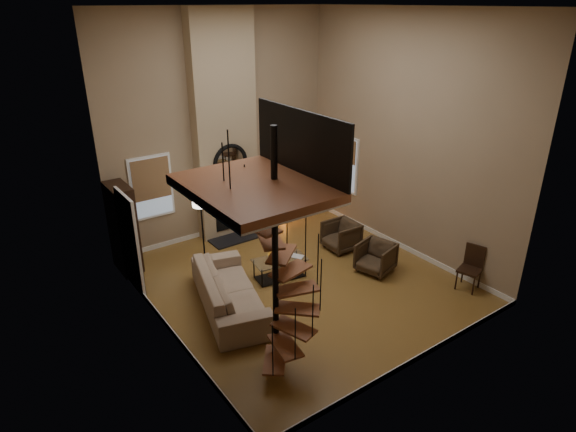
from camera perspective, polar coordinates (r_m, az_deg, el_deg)
ground at (r=10.77m, az=1.24°, el=-7.56°), size 6.00×6.50×0.01m
back_wall at (r=12.29m, az=-7.82°, el=10.19°), size 6.00×0.02×5.50m
front_wall at (r=7.44m, az=16.47°, el=0.25°), size 6.00×0.02×5.50m
left_wall at (r=8.29m, az=-15.54°, el=2.79°), size 0.02×6.50×5.50m
right_wall at (r=11.60m, az=13.52°, el=8.94°), size 0.02×6.50×5.50m
ceiling at (r=9.20m, az=1.57°, el=23.15°), size 6.00×6.50×0.01m
baseboard_back at (r=13.17m, az=-7.16°, el=-1.26°), size 6.00×0.02×0.12m
baseboard_front at (r=8.83m, az=14.34°, el=-15.94°), size 6.00×0.02×0.12m
baseboard_left at (r=9.55m, az=-13.70°, el=-12.42°), size 0.02×6.50×0.12m
baseboard_right at (r=12.53m, az=12.33°, el=-3.02°), size 0.02×6.50×0.12m
chimney_breast at (r=12.13m, az=-7.39°, el=10.03°), size 1.60×0.38×5.50m
hearth at (r=12.66m, az=-5.69°, el=-2.48°), size 1.50×0.60×0.04m
firebox at (r=12.66m, az=-6.44°, el=0.15°), size 0.95×0.02×0.72m
mantel at (r=12.37m, az=-6.39°, el=2.57°), size 1.70×0.18×0.06m
mirror_frame at (r=12.16m, az=-6.70°, el=6.17°), size 0.94×0.10×0.94m
mirror_disc at (r=12.17m, az=-6.72°, el=6.18°), size 0.80×0.01×0.80m
vase_left at (r=12.11m, az=-8.78°, el=2.75°), size 0.24×0.24×0.25m
vase_right at (r=12.63m, az=-4.13°, el=3.78°), size 0.20×0.20×0.21m
window_back at (r=11.87m, az=-15.57°, el=3.33°), size 1.02×0.06×1.52m
window_right at (r=13.24m, az=6.56°, el=6.19°), size 0.06×1.02×1.52m
entry_door at (r=10.55m, az=-17.80°, el=-2.98°), size 0.10×1.05×2.16m
loft at (r=6.97m, az=-3.29°, el=3.93°), size 1.70×2.20×1.09m
spiral_stair at (r=7.71m, az=-1.41°, el=-5.86°), size 1.47×1.47×4.06m
hutch at (r=11.48m, az=-18.59°, el=-1.41°), size 0.43×0.92×2.05m
sofa at (r=9.79m, az=-6.90°, el=-8.51°), size 1.70×2.84×0.78m
armchair_near at (r=12.03m, az=6.45°, el=-2.20°), size 0.80×0.78×0.70m
armchair_far at (r=11.18m, az=10.32°, el=-4.61°), size 0.91×0.90×0.68m
coffee_table at (r=10.75m, az=-0.96°, el=-5.83°), size 1.22×0.74×0.44m
bowl at (r=10.68m, az=-1.12°, el=-4.72°), size 0.43×0.43×0.11m
book at (r=10.73m, az=1.04°, el=-4.79°), size 0.31×0.33×0.03m
floor_lamp at (r=11.08m, az=-10.10°, el=1.23°), size 0.38×0.38×1.70m
accent_lamp at (r=13.58m, az=-0.50°, el=0.60°), size 0.15×0.15×0.53m
side_chair at (r=10.98m, az=20.54°, el=-5.37°), size 0.54×0.53×0.95m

